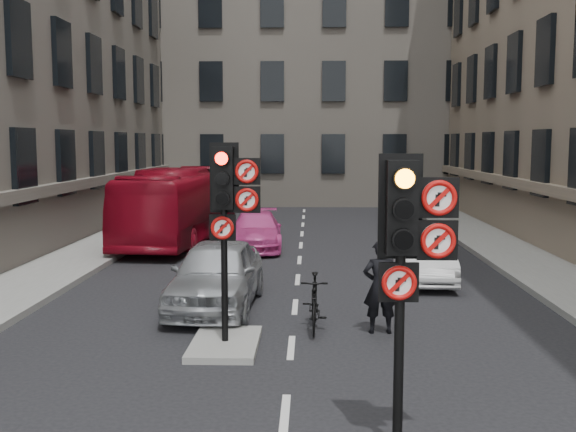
# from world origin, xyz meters

# --- Properties ---
(pavement_left) EXTENTS (3.00, 50.00, 0.16)m
(pavement_left) POSITION_xyz_m (-7.20, 12.00, 0.08)
(pavement_left) COLOR gray
(pavement_left) RESTS_ON ground
(pavement_right) EXTENTS (3.00, 50.00, 0.16)m
(pavement_right) POSITION_xyz_m (7.20, 12.00, 0.08)
(pavement_right) COLOR gray
(pavement_right) RESTS_ON ground
(centre_island) EXTENTS (1.20, 2.00, 0.12)m
(centre_island) POSITION_xyz_m (-1.20, 5.00, 0.06)
(centre_island) COLOR gray
(centre_island) RESTS_ON ground
(building_far) EXTENTS (30.00, 14.00, 20.00)m
(building_far) POSITION_xyz_m (0.00, 38.00, 10.00)
(building_far) COLOR #655E55
(building_far) RESTS_ON ground
(signal_near) EXTENTS (0.91, 0.40, 3.58)m
(signal_near) POSITION_xyz_m (1.49, 0.99, 2.58)
(signal_near) COLOR black
(signal_near) RESTS_ON ground
(signal_far) EXTENTS (0.91, 0.40, 3.58)m
(signal_far) POSITION_xyz_m (-1.11, 4.99, 2.70)
(signal_far) COLOR black
(signal_far) RESTS_ON centre_island
(car_silver) EXTENTS (1.96, 4.54, 1.53)m
(car_silver) POSITION_xyz_m (-1.75, 7.87, 0.76)
(car_silver) COLOR #ABAEB3
(car_silver) RESTS_ON ground
(car_white) EXTENTS (1.51, 3.90, 1.27)m
(car_white) POSITION_xyz_m (3.37, 11.00, 0.63)
(car_white) COLOR silver
(car_white) RESTS_ON ground
(car_pink) EXTENTS (2.02, 4.44, 1.26)m
(car_pink) POSITION_xyz_m (-1.55, 16.21, 0.63)
(car_pink) COLOR #CD3C8C
(car_pink) RESTS_ON ground
(bus_red) EXTENTS (2.95, 9.94, 2.73)m
(bus_red) POSITION_xyz_m (-4.50, 17.98, 1.37)
(bus_red) COLOR maroon
(bus_red) RESTS_ON ground
(motorcycle) EXTENTS (0.56, 1.82, 1.09)m
(motorcycle) POSITION_xyz_m (0.43, 6.23, 0.54)
(motorcycle) COLOR black
(motorcycle) RESTS_ON ground
(motorcyclist) EXTENTS (0.70, 0.49, 1.84)m
(motorcyclist) POSITION_xyz_m (1.69, 6.00, 0.92)
(motorcyclist) COLOR black
(motorcyclist) RESTS_ON ground
(info_sign) EXTENTS (0.36, 0.14, 2.11)m
(info_sign) POSITION_xyz_m (-1.27, 5.73, 1.48)
(info_sign) COLOR black
(info_sign) RESTS_ON centre_island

